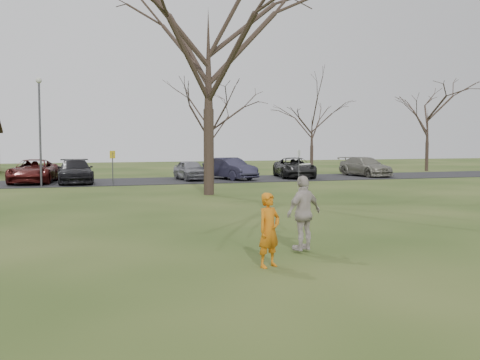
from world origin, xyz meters
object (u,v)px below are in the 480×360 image
at_px(car_2, 34,171).
at_px(big_tree, 208,51).
at_px(car_6, 294,168).
at_px(catching_play, 304,213).
at_px(car_5, 230,168).
at_px(player_defender, 269,230).
at_px(car_3, 75,171).
at_px(lamp_post, 40,118).
at_px(car_7, 365,167).
at_px(car_4, 190,170).

bearing_deg(car_2, big_tree, -41.35).
relative_size(car_6, catching_play, 2.51).
xyz_separation_m(car_5, car_6, (4.96, 0.33, -0.03)).
distance_m(player_defender, car_3, 25.27).
bearing_deg(player_defender, lamp_post, 78.65).
relative_size(car_6, car_7, 1.05).
relative_size(car_4, lamp_post, 0.62).
bearing_deg(lamp_post, car_7, 6.10).
distance_m(player_defender, big_tree, 17.02).
xyz_separation_m(car_4, car_7, (13.34, -0.14, 0.04)).
distance_m(car_4, car_7, 13.35).
relative_size(car_3, big_tree, 0.37).
height_order(car_3, lamp_post, lamp_post).
relative_size(player_defender, catching_play, 0.76).
height_order(car_5, car_6, car_5).
bearing_deg(big_tree, player_defender, -100.44).
relative_size(car_2, car_4, 1.36).
bearing_deg(catching_play, big_tree, 83.87).
bearing_deg(car_7, car_5, 175.06).
height_order(car_3, car_5, car_3).
relative_size(car_4, big_tree, 0.28).
relative_size(car_2, big_tree, 0.38).
xyz_separation_m(car_3, car_7, (20.82, 0.44, -0.03)).
relative_size(car_5, car_6, 0.87).
distance_m(player_defender, car_4, 26.00).
xyz_separation_m(lamp_post, big_tree, (8.00, -7.50, 3.03)).
bearing_deg(big_tree, catching_play, -96.13).
relative_size(car_4, car_6, 0.76).
bearing_deg(car_4, car_7, -5.02).
xyz_separation_m(player_defender, car_5, (6.96, 25.32, 0.00)).
bearing_deg(car_3, car_4, 4.74).
xyz_separation_m(car_7, big_tree, (-14.75, -9.93, 6.25)).
bearing_deg(catching_play, car_4, 83.11).
height_order(car_6, catching_play, catching_play).
height_order(car_2, catching_play, catching_play).
height_order(player_defender, car_4, player_defender).
xyz_separation_m(car_3, big_tree, (6.06, -9.49, 6.22)).
xyz_separation_m(car_5, catching_play, (-5.64, -24.16, 0.16)).
distance_m(car_6, catching_play, 26.69).
relative_size(car_2, car_6, 1.03).
bearing_deg(big_tree, car_6, 48.08).
bearing_deg(player_defender, car_4, 56.65).
relative_size(car_7, lamp_post, 0.78).
distance_m(car_5, car_7, 10.67).
bearing_deg(car_4, car_6, -4.43).
bearing_deg(player_defender, big_tree, 55.69).
height_order(car_2, car_5, car_5).
relative_size(car_4, car_7, 0.80).
distance_m(car_7, big_tree, 18.85).
bearing_deg(car_6, player_defender, -103.27).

